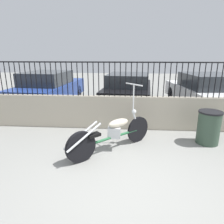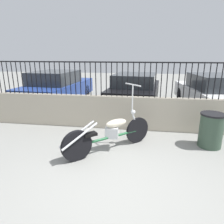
{
  "view_description": "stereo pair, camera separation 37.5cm",
  "coord_description": "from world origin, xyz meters",
  "px_view_note": "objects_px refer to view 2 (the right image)",
  "views": [
    {
      "loc": [
        0.04,
        -2.77,
        2.09
      ],
      "look_at": [
        -0.32,
        1.99,
        0.7
      ],
      "focal_mm": 32.0,
      "sensor_mm": 36.0,
      "label": 1
    },
    {
      "loc": [
        0.41,
        -2.73,
        2.09
      ],
      "look_at": [
        -0.32,
        1.99,
        0.7
      ],
      "focal_mm": 32.0,
      "sensor_mm": 36.0,
      "label": 2
    }
  ],
  "objects_px": {
    "car_white": "(215,93)",
    "motorcycle_green": "(106,134)",
    "trash_bin": "(211,130)",
    "car_blue": "(57,88)",
    "car_black": "(135,90)"
  },
  "relations": [
    {
      "from": "trash_bin",
      "to": "car_black",
      "type": "height_order",
      "value": "car_black"
    },
    {
      "from": "trash_bin",
      "to": "car_black",
      "type": "relative_size",
      "value": 0.2
    },
    {
      "from": "trash_bin",
      "to": "car_white",
      "type": "height_order",
      "value": "car_white"
    },
    {
      "from": "car_blue",
      "to": "car_black",
      "type": "distance_m",
      "value": 3.32
    },
    {
      "from": "car_white",
      "to": "trash_bin",
      "type": "bearing_deg",
      "value": 155.75
    },
    {
      "from": "car_blue",
      "to": "car_white",
      "type": "bearing_deg",
      "value": -87.26
    },
    {
      "from": "motorcycle_green",
      "to": "car_blue",
      "type": "distance_m",
      "value": 4.99
    },
    {
      "from": "car_black",
      "to": "car_white",
      "type": "relative_size",
      "value": 0.93
    },
    {
      "from": "car_white",
      "to": "motorcycle_green",
      "type": "bearing_deg",
      "value": 132.74
    },
    {
      "from": "trash_bin",
      "to": "car_blue",
      "type": "bearing_deg",
      "value": 146.53
    },
    {
      "from": "motorcycle_green",
      "to": "car_white",
      "type": "xyz_separation_m",
      "value": [
        3.41,
        3.88,
        0.28
      ]
    },
    {
      "from": "motorcycle_green",
      "to": "car_blue",
      "type": "bearing_deg",
      "value": 83.61
    },
    {
      "from": "car_black",
      "to": "car_white",
      "type": "distance_m",
      "value": 3.0
    },
    {
      "from": "motorcycle_green",
      "to": "car_black",
      "type": "relative_size",
      "value": 0.43
    },
    {
      "from": "trash_bin",
      "to": "car_blue",
      "type": "xyz_separation_m",
      "value": [
        -5.21,
        3.45,
        0.3
      ]
    }
  ]
}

